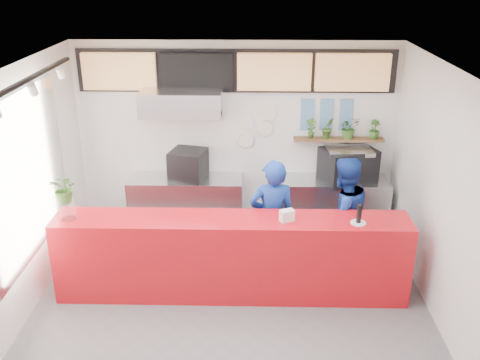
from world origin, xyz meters
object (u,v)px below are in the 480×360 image
at_px(service_counter, 232,257).
at_px(staff_right, 342,217).
at_px(pepper_mill, 359,214).
at_px(staff_center, 272,220).
at_px(panini_oven, 188,165).
at_px(espresso_machine, 348,165).

bearing_deg(service_counter, staff_right, 20.81).
bearing_deg(service_counter, pepper_mill, -3.43).
relative_size(staff_center, pepper_mill, 7.18).
bearing_deg(staff_right, panini_oven, -55.46).
distance_m(service_counter, panini_oven, 2.03).
bearing_deg(staff_right, service_counter, -5.58).
bearing_deg(espresso_machine, service_counter, -155.50).
bearing_deg(staff_center, staff_right, 179.90).
height_order(service_counter, staff_center, staff_center).
distance_m(espresso_machine, pepper_mill, 1.90).
distance_m(service_counter, pepper_mill, 1.71).
bearing_deg(panini_oven, staff_center, -32.47).
bearing_deg(espresso_machine, staff_right, -123.37).
height_order(panini_oven, espresso_machine, espresso_machine).
relative_size(staff_center, staff_right, 1.00).
distance_m(staff_center, pepper_mill, 1.23).
xyz_separation_m(service_counter, staff_right, (1.48, 0.56, 0.31)).
distance_m(panini_oven, staff_center, 1.87).
bearing_deg(pepper_mill, service_counter, 176.57).
xyz_separation_m(service_counter, espresso_machine, (1.74, 1.80, 0.60)).
distance_m(service_counter, espresso_machine, 2.58).
xyz_separation_m(espresso_machine, staff_right, (-0.26, -1.24, -0.30)).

